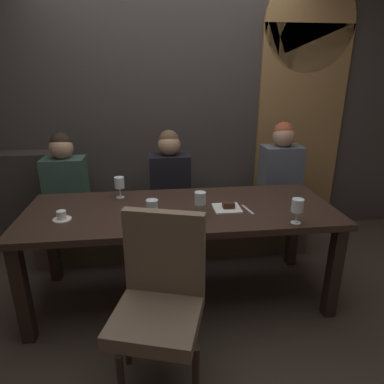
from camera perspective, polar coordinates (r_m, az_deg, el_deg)
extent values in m
plane|color=#382D26|center=(2.77, -1.75, -17.02)|extent=(9.00, 9.00, 0.00)
cube|color=#383330|center=(3.45, -3.96, 16.99)|extent=(6.00, 0.12, 3.00)
cube|color=olive|center=(3.75, 17.62, 9.43)|extent=(0.90, 0.05, 2.10)
cylinder|color=olive|center=(3.73, 19.44, 25.46)|extent=(0.90, 0.05, 0.90)
cube|color=#2F2B29|center=(3.72, -27.96, -1.25)|extent=(1.10, 0.28, 0.95)
cube|color=black|center=(2.43, -26.93, -15.32)|extent=(0.08, 0.08, 0.69)
cube|color=black|center=(2.58, 22.95, -12.49)|extent=(0.08, 0.08, 0.69)
cube|color=black|center=(3.00, -22.66, -7.84)|extent=(0.08, 0.08, 0.69)
cube|color=black|center=(3.13, 16.80, -5.99)|extent=(0.08, 0.08, 0.69)
cube|color=#302119|center=(2.41, -1.92, -3.22)|extent=(2.20, 0.84, 0.04)
cube|color=#4A3C2E|center=(3.28, -2.91, -7.26)|extent=(2.50, 0.40, 0.35)
cube|color=brown|center=(3.18, -2.98, -3.64)|extent=(2.50, 0.44, 0.10)
cylinder|color=#302119|center=(1.91, 0.63, -29.51)|extent=(0.04, 0.04, 0.42)
cylinder|color=#302119|center=(2.16, -11.06, -22.73)|extent=(0.04, 0.04, 0.42)
cylinder|color=#302119|center=(2.16, -0.72, -22.33)|extent=(0.04, 0.04, 0.42)
cube|color=brown|center=(1.85, -6.02, -20.60)|extent=(0.55, 0.55, 0.08)
cube|color=brown|center=(1.84, -4.70, -10.18)|extent=(0.44, 0.19, 0.48)
cube|color=#2D473D|center=(3.19, -20.59, 0.99)|extent=(0.36, 0.24, 0.51)
sphere|color=tan|center=(3.11, -21.34, 7.05)|extent=(0.20, 0.20, 0.20)
sphere|color=black|center=(3.11, -21.38, 7.71)|extent=(0.18, 0.18, 0.18)
cube|color=black|center=(3.07, -3.76, 1.62)|extent=(0.36, 0.24, 0.52)
sphere|color=tan|center=(2.98, -3.91, 8.04)|extent=(0.20, 0.20, 0.20)
sphere|color=brown|center=(2.98, -3.94, 8.74)|extent=(0.18, 0.18, 0.18)
cube|color=#4C515B|center=(3.27, 14.75, 2.62)|extent=(0.36, 0.24, 0.57)
sphere|color=tan|center=(3.18, 15.34, 9.14)|extent=(0.20, 0.20, 0.20)
sphere|color=brown|center=(3.19, 15.33, 9.79)|extent=(0.18, 0.18, 0.18)
cylinder|color=silver|center=(2.29, 1.38, -3.86)|extent=(0.06, 0.06, 0.00)
cylinder|color=silver|center=(2.28, 1.38, -2.94)|extent=(0.01, 0.01, 0.07)
cylinder|color=silver|center=(2.25, 1.40, -1.06)|extent=(0.08, 0.08, 0.08)
cylinder|color=silver|center=(2.27, 17.20, -5.00)|extent=(0.06, 0.06, 0.00)
cylinder|color=silver|center=(2.26, 17.30, -4.08)|extent=(0.01, 0.01, 0.07)
cylinder|color=silver|center=(2.23, 17.50, -2.19)|extent=(0.08, 0.08, 0.08)
cylinder|color=maroon|center=(2.23, 17.44, -2.78)|extent=(0.07, 0.07, 0.03)
cylinder|color=silver|center=(2.17, -6.68, -5.35)|extent=(0.06, 0.06, 0.00)
cylinder|color=silver|center=(2.16, -6.72, -4.40)|extent=(0.01, 0.01, 0.07)
cylinder|color=silver|center=(2.13, -6.80, -2.43)|extent=(0.08, 0.08, 0.08)
cylinder|color=gold|center=(2.14, -6.77, -3.09)|extent=(0.07, 0.07, 0.03)
cylinder|color=silver|center=(2.66, -12.07, -0.86)|extent=(0.06, 0.06, 0.00)
cylinder|color=silver|center=(2.65, -12.13, -0.06)|extent=(0.01, 0.01, 0.07)
cylinder|color=silver|center=(2.63, -12.25, 1.58)|extent=(0.08, 0.08, 0.08)
cylinder|color=maroon|center=(2.63, -12.22, 1.19)|extent=(0.07, 0.07, 0.04)
cylinder|color=white|center=(2.37, -21.20, -4.36)|extent=(0.12, 0.12, 0.01)
cylinder|color=white|center=(2.36, -21.30, -3.65)|extent=(0.06, 0.06, 0.06)
cylinder|color=brown|center=(2.35, -21.37, -3.11)|extent=(0.05, 0.05, 0.01)
cube|color=white|center=(2.40, 5.95, -2.75)|extent=(0.19, 0.19, 0.01)
cube|color=#381E14|center=(2.39, 6.21, -2.18)|extent=(0.08, 0.06, 0.04)
cube|color=silver|center=(2.40, 9.42, -2.97)|extent=(0.05, 0.17, 0.01)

